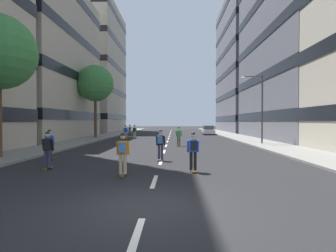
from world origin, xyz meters
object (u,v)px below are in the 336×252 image
object	(u,v)px
parked_car_near	(208,130)
skater_4	(160,143)
streetlamp_right	(258,102)
skater_3	(48,148)
skater_2	(49,143)
skater_8	(193,149)
skater_6	(126,131)
skater_0	(123,151)
street_tree_mid	(95,84)
skater_1	(130,130)
skater_5	(179,135)
skater_7	(135,131)

from	to	relation	value
parked_car_near	skater_4	world-z (taller)	skater_4
streetlamp_right	skater_3	distance (m)	19.87
skater_2	skater_8	bearing A→B (deg)	-22.87
streetlamp_right	skater_6	bearing A→B (deg)	152.72
skater_0	skater_8	xyz separation A→B (m)	(2.94, 1.00, 0.00)
streetlamp_right	skater_2	world-z (taller)	streetlamp_right
skater_4	skater_8	bearing A→B (deg)	-64.51
street_tree_mid	skater_1	xyz separation A→B (m)	(3.81, 4.23, -6.15)
street_tree_mid	streetlamp_right	world-z (taller)	street_tree_mid
parked_car_near	skater_2	bearing A→B (deg)	-112.80
skater_3	skater_5	size ratio (longest dim) A/B	1.00
skater_1	skater_7	world-z (taller)	same
skater_3	skater_4	bearing A→B (deg)	29.63
streetlamp_right	skater_6	size ratio (longest dim) A/B	3.65
street_tree_mid	streetlamp_right	distance (m)	20.67
skater_1	skater_2	world-z (taller)	same
street_tree_mid	skater_1	world-z (taller)	street_tree_mid
parked_car_near	skater_8	xyz separation A→B (m)	(-4.89, -34.04, 0.32)
skater_1	skater_6	distance (m)	6.00
skater_2	skater_4	size ratio (longest dim) A/B	1.00
skater_1	skater_2	distance (m)	24.14
skater_4	skater_5	xyz separation A→B (m)	(1.18, 9.20, 0.00)
parked_car_near	skater_2	distance (m)	33.27
skater_4	skater_8	size ratio (longest dim) A/B	1.00
skater_7	skater_8	bearing A→B (deg)	-75.44
parked_car_near	skater_2	size ratio (longest dim) A/B	2.47
skater_4	skater_3	bearing A→B (deg)	-150.37
skater_3	skater_8	size ratio (longest dim) A/B	1.00
skater_6	street_tree_mid	bearing A→B (deg)	157.59
streetlamp_right	skater_7	distance (m)	16.11
skater_3	skater_4	size ratio (longest dim) A/B	1.00
skater_1	skater_5	bearing A→B (deg)	-65.22
street_tree_mid	skater_4	size ratio (longest dim) A/B	5.30
skater_1	skater_8	xyz separation A→B (m)	(7.32, -27.50, 0.00)
streetlamp_right	skater_4	bearing A→B (deg)	-129.19
skater_4	parked_car_near	bearing A→B (deg)	77.99
street_tree_mid	skater_7	world-z (taller)	street_tree_mid
skater_3	skater_6	size ratio (longest dim) A/B	1.00
street_tree_mid	skater_1	distance (m)	8.38
skater_2	skater_4	xyz separation A→B (m)	(6.38, 0.03, 0.03)
skater_7	streetlamp_right	bearing A→B (deg)	-33.44
skater_0	skater_4	xyz separation A→B (m)	(1.32, 4.41, 0.00)
skater_3	skater_6	bearing A→B (deg)	90.33
skater_1	skater_4	size ratio (longest dim) A/B	1.00
skater_3	skater_7	xyz separation A→B (m)	(0.79, 22.47, 0.03)
parked_car_near	skater_1	bearing A→B (deg)	-151.83
skater_1	streetlamp_right	bearing A→B (deg)	-42.34
parked_car_near	skater_5	bearing A→B (deg)	-103.97
parked_car_near	streetlamp_right	world-z (taller)	streetlamp_right
skater_6	skater_7	size ratio (longest dim) A/B	1.00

